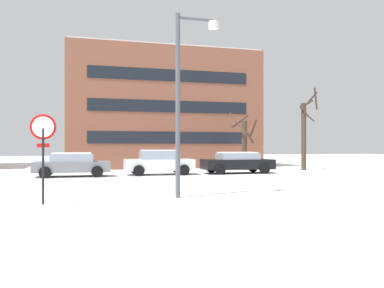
# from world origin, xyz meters

# --- Properties ---
(ground_plane) EXTENTS (120.00, 120.00, 0.00)m
(ground_plane) POSITION_xyz_m (0.00, 0.00, 0.00)
(ground_plane) COLOR white
(road_surface) EXTENTS (80.00, 9.55, 0.00)m
(road_surface) POSITION_xyz_m (0.00, 3.78, 0.00)
(road_surface) COLOR silver
(road_surface) RESTS_ON ground
(stop_sign) EXTENTS (0.76, 0.08, 2.69)m
(stop_sign) POSITION_xyz_m (-0.96, -2.15, 1.89)
(stop_sign) COLOR black
(stop_sign) RESTS_ON ground
(street_lamp) EXTENTS (1.52, 0.36, 6.22)m
(street_lamp) POSITION_xyz_m (3.53, -1.71, 3.74)
(street_lamp) COLOR #4C4F54
(street_lamp) RESTS_ON ground
(parked_car_gray) EXTENTS (4.24, 2.19, 1.35)m
(parked_car_gray) POSITION_xyz_m (-0.19, 9.14, 0.70)
(parked_car_gray) COLOR slate
(parked_car_gray) RESTS_ON ground
(parked_car_white) EXTENTS (4.14, 2.10, 1.50)m
(parked_car_white) POSITION_xyz_m (4.84, 9.27, 0.76)
(parked_car_white) COLOR white
(parked_car_white) RESTS_ON ground
(parked_car_black) EXTENTS (4.50, 2.19, 1.35)m
(parked_car_black) POSITION_xyz_m (9.88, 9.21, 0.70)
(parked_car_black) COLOR black
(parked_car_black) RESTS_ON ground
(tree_far_mid) EXTENTS (1.69, 2.18, 5.84)m
(tree_far_mid) POSITION_xyz_m (15.95, 11.29, 2.77)
(tree_far_mid) COLOR #423326
(tree_far_mid) RESTS_ON ground
(tree_far_right) EXTENTS (1.84, 1.87, 4.17)m
(tree_far_right) POSITION_xyz_m (11.82, 12.61, 2.03)
(tree_far_right) COLOR #423326
(tree_far_right) RESTS_ON ground
(building_far_right) EXTENTS (15.38, 10.28, 9.55)m
(building_far_right) POSITION_xyz_m (6.95, 20.44, 4.77)
(building_far_right) COLOR brown
(building_far_right) RESTS_ON ground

